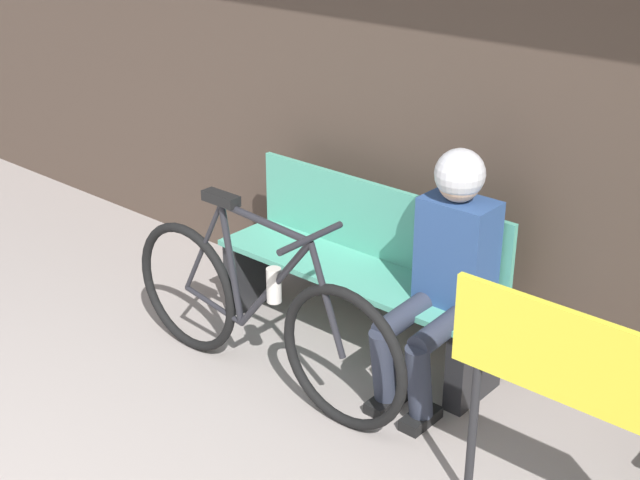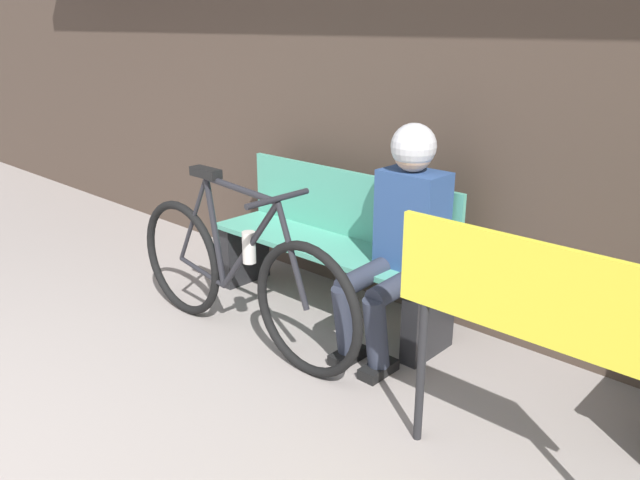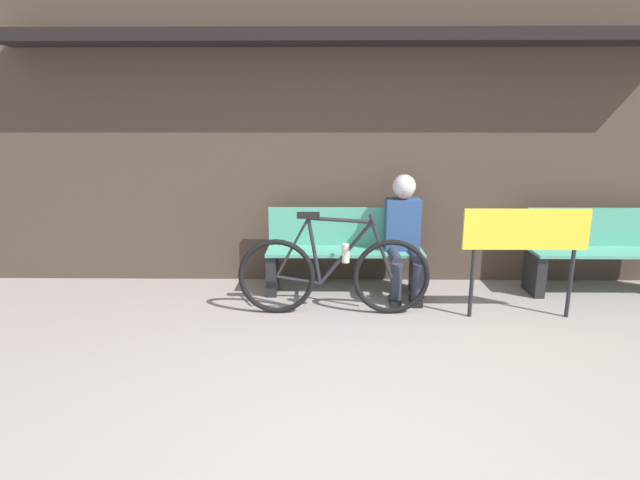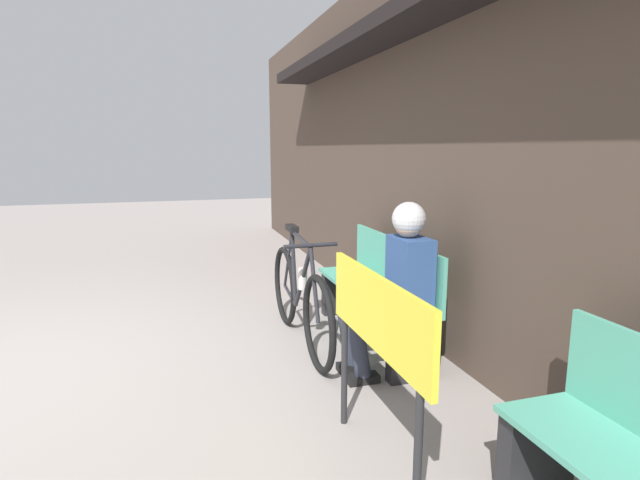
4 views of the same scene
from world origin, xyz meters
TOP-DOWN VIEW (x-y plane):
  - ground_plane at (0.00, 0.00)m, footprint 24.00×24.00m
  - storefront_wall at (0.00, 2.91)m, footprint 12.00×0.56m
  - park_bench_near at (0.04, 2.50)m, footprint 1.57×0.42m
  - bicycle at (-0.07, 1.88)m, footprint 1.74×0.40m
  - person_seated at (0.62, 2.40)m, footprint 0.34×0.60m
  - signboard at (1.59, 1.82)m, footprint 1.09×0.04m

SIDE VIEW (x-z plane):
  - ground_plane at x=0.00m, z-range 0.00..0.00m
  - bicycle at x=-0.07m, z-range -0.09..0.85m
  - park_bench_near at x=0.04m, z-range -0.03..0.82m
  - person_seated at x=0.62m, z-range 0.09..1.30m
  - signboard at x=1.59m, z-range 0.25..1.24m
  - storefront_wall at x=0.00m, z-range 0.06..3.26m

